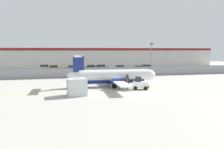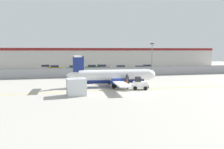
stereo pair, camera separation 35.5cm
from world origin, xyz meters
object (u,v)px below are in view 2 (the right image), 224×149
at_px(parked_car_0, 45,67).
at_px(parked_car_1, 55,68).
at_px(cargo_container, 76,87).
at_px(parked_car_2, 73,68).
at_px(apron_light_pole, 152,57).
at_px(ground_crew_worker, 128,83).
at_px(traffic_cone_far_left, 92,82).
at_px(commuter_airplane, 115,76).
at_px(parked_car_6, 140,68).
at_px(parked_car_3, 92,68).
at_px(baggage_tug, 140,84).
at_px(parked_car_7, 147,67).
at_px(traffic_cone_near_right, 138,84).
at_px(parked_car_4, 102,67).
at_px(traffic_cone_far_right, 83,87).
at_px(traffic_cone_near_left, 116,84).
at_px(parked_car_5, 120,68).

height_order(parked_car_0, parked_car_1, same).
distance_m(cargo_container, parked_car_2, 32.33).
bearing_deg(apron_light_pole, parked_car_2, 133.24).
xyz_separation_m(ground_crew_worker, traffic_cone_far_left, (-4.61, 5.89, -0.64)).
bearing_deg(commuter_airplane, parked_car_1, 112.19).
bearing_deg(parked_car_6, parked_car_3, 156.37).
bearing_deg(ground_crew_worker, baggage_tug, -147.52).
height_order(parked_car_3, parked_car_7, same).
bearing_deg(apron_light_pole, parked_car_1, 138.66).
relative_size(ground_crew_worker, cargo_container, 0.66).
bearing_deg(traffic_cone_near_right, traffic_cone_far_left, 156.77).
relative_size(parked_car_2, parked_car_4, 1.01).
bearing_deg(parked_car_4, parked_car_1, 175.36).
height_order(parked_car_6, apron_light_pole, apron_light_pole).
bearing_deg(commuter_airplane, ground_crew_worker, -65.48).
height_order(baggage_tug, traffic_cone_far_left, baggage_tug).
bearing_deg(traffic_cone_far_right, parked_car_4, 74.76).
relative_size(parked_car_6, apron_light_pole, 0.58).
xyz_separation_m(traffic_cone_near_left, parked_car_3, (-0.52, 27.05, 0.58)).
bearing_deg(parked_car_5, traffic_cone_near_right, 88.21).
xyz_separation_m(traffic_cone_near_left, parked_car_7, (14.94, 24.71, 0.58)).
bearing_deg(apron_light_pole, parked_car_5, 102.34).
relative_size(parked_car_4, parked_car_7, 0.99).
distance_m(cargo_container, parked_car_7, 37.45).
distance_m(cargo_container, parked_car_0, 36.90).
height_order(baggage_tug, parked_car_0, baggage_tug).
distance_m(traffic_cone_far_right, parked_car_6, 29.40).
relative_size(baggage_tug, parked_car_5, 0.59).
bearing_deg(parked_car_3, parked_car_1, -179.19).
xyz_separation_m(traffic_cone_far_left, parked_car_7, (18.53, 21.76, 0.58)).
height_order(commuter_airplane, parked_car_6, commuter_airplane).
xyz_separation_m(ground_crew_worker, parked_car_7, (13.92, 27.65, -0.06)).
xyz_separation_m(parked_car_3, parked_car_5, (7.41, -2.95, 0.00)).
bearing_deg(traffic_cone_near_left, traffic_cone_near_right, -2.86).
xyz_separation_m(commuter_airplane, cargo_container, (-6.49, -5.86, -0.50)).
distance_m(cargo_container, traffic_cone_near_left, 8.94).
distance_m(parked_car_0, parked_car_7, 29.04).
height_order(traffic_cone_near_right, traffic_cone_far_left, same).
distance_m(baggage_tug, cargo_container, 9.73).
distance_m(parked_car_2, parked_car_6, 18.38).
xyz_separation_m(traffic_cone_near_left, parked_car_4, (2.42, 27.58, 0.58)).
relative_size(commuter_airplane, traffic_cone_near_left, 25.06).
relative_size(parked_car_0, parked_car_3, 1.00).
height_order(ground_crew_worker, traffic_cone_near_left, ground_crew_worker).
bearing_deg(parked_car_0, parked_car_5, 157.33).
height_order(baggage_tug, parked_car_3, baggage_tug).
bearing_deg(apron_light_pole, parked_car_6, 81.28).
xyz_separation_m(parked_car_4, parked_car_5, (4.47, -3.48, 0.00)).
bearing_deg(traffic_cone_near_right, apron_light_pole, 56.86).
height_order(cargo_container, traffic_cone_far_right, cargo_container).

